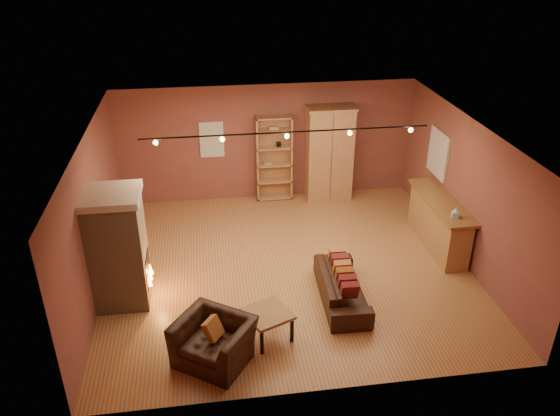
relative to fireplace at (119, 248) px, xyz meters
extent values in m
plane|color=brown|center=(3.04, 0.60, -1.06)|extent=(7.00, 7.00, 0.00)
plane|color=brown|center=(3.04, 0.60, 1.74)|extent=(7.00, 7.00, 0.00)
cube|color=brown|center=(3.04, 3.85, 0.34)|extent=(7.00, 0.02, 2.80)
cube|color=brown|center=(-0.46, 0.60, 0.34)|extent=(0.02, 6.50, 2.80)
cube|color=brown|center=(6.54, 0.60, 0.34)|extent=(0.02, 6.50, 2.80)
cube|color=tan|center=(-0.01, 0.00, -0.06)|extent=(0.90, 0.90, 2.00)
cube|color=beige|center=(-0.01, 0.00, 1.00)|extent=(0.98, 0.98, 0.12)
cube|color=black|center=(0.40, 0.00, -0.46)|extent=(0.10, 0.65, 0.55)
cone|color=orange|center=(0.46, 0.00, -0.58)|extent=(0.10, 0.10, 0.22)
cube|color=silver|center=(1.74, 3.83, 0.49)|extent=(0.56, 0.04, 0.86)
cube|color=tan|center=(3.19, 3.83, -0.01)|extent=(0.86, 0.04, 2.09)
cube|color=tan|center=(2.78, 3.68, -0.01)|extent=(0.04, 0.33, 2.09)
cube|color=tan|center=(3.59, 3.68, -0.01)|extent=(0.04, 0.33, 2.09)
cube|color=gray|center=(3.04, 3.68, -0.13)|extent=(0.18, 0.12, 0.05)
cube|color=black|center=(3.30, 3.68, 0.34)|extent=(0.10, 0.10, 0.12)
cube|color=tan|center=(3.19, 3.68, -1.02)|extent=(0.86, 0.33, 0.04)
cube|color=tan|center=(3.19, 3.68, -0.58)|extent=(0.86, 0.33, 0.04)
cube|color=tan|center=(3.19, 3.68, -0.16)|extent=(0.86, 0.33, 0.03)
cube|color=tan|center=(3.19, 3.68, 0.27)|extent=(0.86, 0.33, 0.04)
cube|color=tan|center=(3.19, 3.68, 0.70)|extent=(0.86, 0.33, 0.04)
cube|color=tan|center=(3.19, 3.68, 1.01)|extent=(0.86, 0.33, 0.04)
cube|color=tan|center=(4.50, 3.56, 0.06)|extent=(1.08, 0.59, 2.25)
cube|color=brown|center=(4.50, 3.27, 0.06)|extent=(0.02, 0.01, 2.15)
cube|color=tan|center=(4.50, 3.56, 1.22)|extent=(1.14, 0.65, 0.06)
cube|color=#A97C4D|center=(6.24, 0.97, -0.56)|extent=(0.47, 2.09, 1.00)
cube|color=brown|center=(6.24, 0.97, -0.03)|extent=(0.59, 2.21, 0.06)
cube|color=#8FC8E5|center=(6.19, 0.24, 0.06)|extent=(0.16, 0.16, 0.13)
cone|color=white|center=(6.19, 0.24, 0.17)|extent=(0.08, 0.08, 0.10)
cube|color=silver|center=(6.51, 2.00, 0.59)|extent=(0.05, 0.90, 1.00)
imported|color=black|center=(3.83, -0.57, -0.70)|extent=(0.62, 1.89, 0.73)
cube|color=maroon|center=(3.81, -1.12, -0.47)|extent=(0.31, 0.24, 0.36)
cube|color=maroon|center=(3.82, -0.90, -0.47)|extent=(0.31, 0.24, 0.36)
cube|color=brown|center=(3.83, -0.68, -0.47)|extent=(0.31, 0.24, 0.36)
cube|color=#A36129|center=(3.83, -0.46, -0.47)|extent=(0.31, 0.24, 0.36)
cube|color=maroon|center=(3.84, -0.24, -0.47)|extent=(0.31, 0.24, 0.36)
cube|color=#A36129|center=(3.85, -0.02, -0.47)|extent=(0.31, 0.24, 0.36)
imported|color=black|center=(1.52, -1.78, -0.58)|extent=(1.30, 1.20, 0.95)
cube|color=#A36129|center=(1.52, -1.78, -0.46)|extent=(0.36, 0.38, 0.34)
cube|color=brown|center=(2.41, -1.39, -0.58)|extent=(0.87, 0.87, 0.06)
cube|color=black|center=(2.13, -1.67, -0.84)|extent=(0.06, 0.06, 0.44)
cube|color=black|center=(2.68, -1.67, -0.84)|extent=(0.06, 0.06, 0.44)
cube|color=black|center=(2.13, -1.12, -0.84)|extent=(0.06, 0.06, 0.44)
cube|color=black|center=(2.68, -1.12, -0.84)|extent=(0.06, 0.06, 0.44)
cylinder|color=black|center=(3.04, 0.80, 1.66)|extent=(5.20, 0.03, 0.03)
sphere|color=#FFD88C|center=(0.74, 0.80, 1.59)|extent=(0.09, 0.09, 0.09)
sphere|color=#FFD88C|center=(1.89, 0.80, 1.59)|extent=(0.09, 0.09, 0.09)
sphere|color=#FFD88C|center=(3.04, 0.80, 1.59)|extent=(0.09, 0.09, 0.09)
sphere|color=#FFD88C|center=(4.19, 0.80, 1.59)|extent=(0.09, 0.09, 0.09)
sphere|color=#FFD88C|center=(5.34, 0.80, 1.59)|extent=(0.09, 0.09, 0.09)
camera|label=1|loc=(1.60, -8.30, 4.90)|focal=35.00mm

